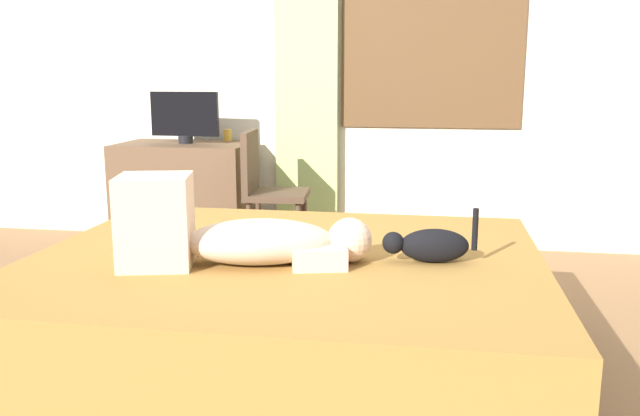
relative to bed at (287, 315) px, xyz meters
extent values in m
plane|color=olive|center=(-0.01, -0.03, -0.25)|extent=(16.00, 16.00, 0.00)
cube|color=beige|center=(-0.01, 2.23, 1.20)|extent=(6.40, 0.12, 2.90)
cube|color=brown|center=(0.53, 2.17, 1.23)|extent=(1.22, 0.02, 1.26)
cube|color=white|center=(0.53, 2.16, 1.23)|extent=(1.14, 0.02, 1.18)
cube|color=#997A56|center=(0.00, 0.00, -0.18)|extent=(2.05, 1.72, 0.14)
cube|color=olive|center=(0.00, 0.00, 0.07)|extent=(1.99, 1.67, 0.36)
ellipsoid|color=#CCB299|center=(-0.07, -0.15, 0.34)|extent=(0.61, 0.39, 0.17)
sphere|color=beige|center=(0.26, -0.07, 0.34)|extent=(0.17, 0.17, 0.17)
cube|color=beige|center=(-0.44, -0.24, 0.42)|extent=(0.31, 0.29, 0.34)
cube|color=beige|center=(0.14, -0.10, 0.29)|extent=(0.26, 0.32, 0.08)
ellipsoid|color=black|center=(0.58, -0.02, 0.32)|extent=(0.27, 0.14, 0.13)
sphere|color=black|center=(0.42, -0.04, 0.33)|extent=(0.08, 0.08, 0.08)
cylinder|color=black|center=(0.73, 0.00, 0.38)|extent=(0.02, 0.02, 0.16)
cube|color=brown|center=(-1.13, 1.83, 0.12)|extent=(0.90, 0.56, 0.74)
cylinder|color=black|center=(-1.12, 1.83, 0.52)|extent=(0.10, 0.10, 0.05)
cube|color=black|center=(-1.12, 1.83, 0.69)|extent=(0.48, 0.04, 0.30)
cylinder|color=gold|center=(-0.89, 2.05, 0.53)|extent=(0.06, 0.06, 0.08)
cylinder|color=#4C3828|center=(-0.26, 1.67, -0.03)|extent=(0.04, 0.04, 0.44)
cylinder|color=#4C3828|center=(-0.23, 1.37, -0.03)|extent=(0.04, 0.04, 0.44)
cylinder|color=#4C3828|center=(-0.56, 1.65, -0.03)|extent=(0.04, 0.04, 0.44)
cylinder|color=#4C3828|center=(-0.54, 1.35, -0.03)|extent=(0.04, 0.04, 0.44)
cube|color=#4C3828|center=(-0.40, 1.51, 0.21)|extent=(0.41, 0.41, 0.04)
cube|color=#4C3828|center=(-0.57, 1.50, 0.42)|extent=(0.07, 0.38, 0.38)
cube|color=#ADCC75|center=(-0.32, 2.11, 1.03)|extent=(0.44, 0.06, 2.57)
camera|label=1|loc=(0.56, -2.47, 0.95)|focal=37.03mm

